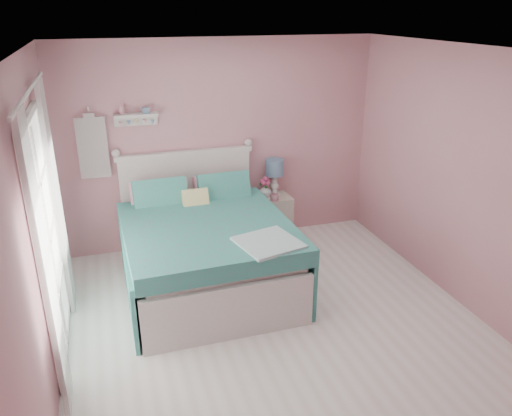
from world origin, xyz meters
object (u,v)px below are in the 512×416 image
nightstand (274,217)px  teacup (274,197)px  vase (265,190)px  bed (205,249)px  table_lamp (275,170)px

nightstand → teacup: teacup is taller
vase → nightstand: bearing=-19.1°
bed → table_lamp: (1.16, 0.96, 0.52)m
table_lamp → vase: bearing=-159.2°
nightstand → teacup: size_ratio=5.51×
bed → teacup: (1.07, 0.73, 0.23)m
table_lamp → nightstand: bearing=-113.5°
bed → vase: 1.38m
nightstand → table_lamp: 0.64m
table_lamp → teacup: 0.38m
nightstand → vase: size_ratio=3.71×
table_lamp → vase: 0.29m
nightstand → table_lamp: (0.04, 0.09, 0.63)m
bed → vase: bed is taller
bed → nightstand: bearing=36.7°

